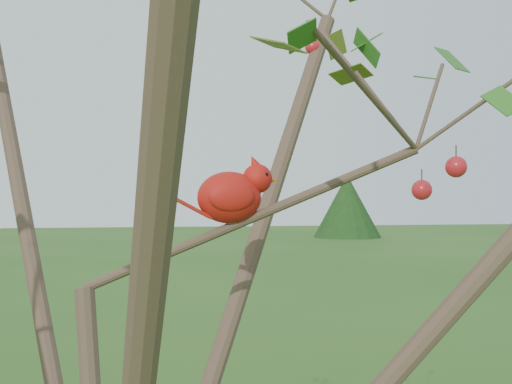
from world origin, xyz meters
TOP-DOWN VIEW (x-y plane):
  - crabapple_tree at (0.03, -0.02)m, footprint 2.35×2.05m
  - cardinal at (0.21, 0.08)m, footprint 0.20×0.11m

SIDE VIEW (x-z plane):
  - cardinal at x=0.21m, z-range 2.05..2.18m
  - crabapple_tree at x=0.03m, z-range 0.65..3.60m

